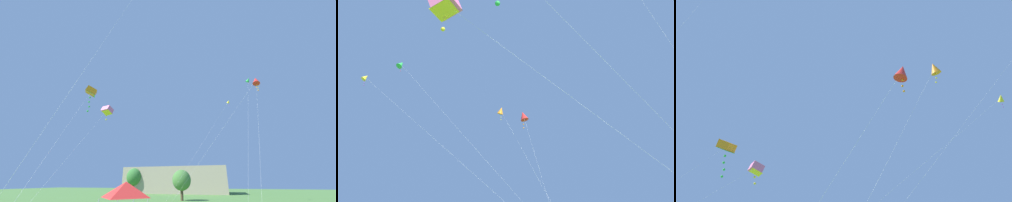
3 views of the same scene
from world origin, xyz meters
The scene contains 10 objects.
distant_building centered at (-14.60, 59.31, 3.98)m, with size 33.28×14.32×7.97m, color tan.
tree_far_right centered at (-7.22, 32.14, 3.66)m, with size 3.76×3.38×5.67m.
tree_far_centre centered at (-27.12, 52.37, 4.90)m, with size 5.02×4.52×7.58m.
festival_tent centered at (-5.41, 4.61, 2.84)m, with size 2.61×2.61×3.34m.
kite_orange_diamond_0 centered at (6.69, 16.50, 15.59)m, with size 3.83×8.43×16.10m.
kite_orange_box_1 centered at (-16.53, 12.82, 15.58)m, with size 11.17×17.26×16.44m.
kite_pink_box_2 centered at (-15.38, 15.78, 13.60)m, with size 9.44×19.75×14.25m.
kite_yellow_diamond_3 centered at (3.72, 31.24, 19.25)m, with size 9.38×22.86×19.86m.
kite_green_diamond_4 centered at (8.16, 29.45, 23.00)m, with size 6.54×21.15×23.70m.
kite_red_diamond_6 centered at (6.07, 13.97, 14.65)m, with size 11.51×4.56×15.26m.
Camera 1 is at (1.07, -8.06, 3.29)m, focal length 20.00 mm.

